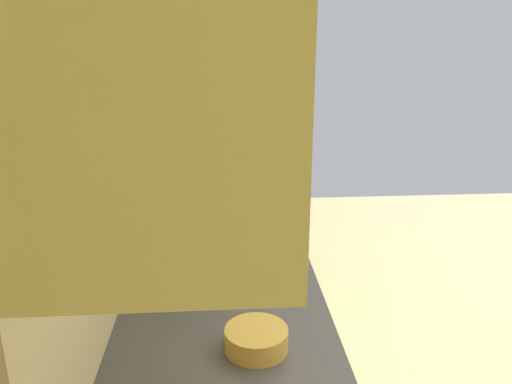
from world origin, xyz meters
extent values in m
cube|color=beige|center=(0.00, 1.66, 1.39)|extent=(4.02, 0.12, 2.77)
cube|color=#4A4B51|center=(-0.42, 1.30, 0.89)|extent=(3.05, 0.61, 0.02)
cube|color=#332819|center=(-0.21, 1.01, 0.44)|extent=(0.01, 0.01, 0.81)
cube|color=#332819|center=(0.23, 1.01, 0.44)|extent=(0.01, 0.01, 0.81)
cube|color=#332819|center=(0.66, 1.01, 0.44)|extent=(0.01, 0.01, 0.81)
cube|color=black|center=(1.44, 1.27, 0.45)|extent=(0.68, 0.66, 0.90)
cube|color=black|center=(1.44, 0.93, 0.40)|extent=(0.53, 0.01, 0.49)
cube|color=black|center=(1.44, 1.27, 0.91)|extent=(0.64, 0.62, 0.02)
cube|color=black|center=(1.44, 1.58, 0.99)|extent=(0.64, 0.04, 0.18)
cylinder|color=#38383D|center=(1.29, 1.15, 0.92)|extent=(0.11, 0.11, 0.01)
cylinder|color=#38383D|center=(1.58, 1.15, 0.92)|extent=(0.11, 0.11, 0.01)
cylinder|color=#38383D|center=(1.29, 1.39, 0.92)|extent=(0.11, 0.11, 0.01)
cylinder|color=#38383D|center=(1.58, 1.39, 0.92)|extent=(0.11, 0.11, 0.01)
cube|color=white|center=(0.03, 1.32, 1.06)|extent=(0.49, 0.38, 0.32)
cube|color=black|center=(-0.02, 1.13, 1.06)|extent=(0.30, 0.01, 0.23)
cube|color=#2D2D33|center=(0.22, 1.13, 1.06)|extent=(0.09, 0.01, 0.23)
cylinder|color=gold|center=(-0.63, 1.22, 0.93)|extent=(0.16, 0.16, 0.06)
cylinder|color=#D3B052|center=(-0.63, 1.22, 0.94)|extent=(0.13, 0.13, 0.03)
camera|label=1|loc=(-1.70, 1.30, 1.67)|focal=35.42mm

